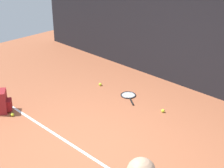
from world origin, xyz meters
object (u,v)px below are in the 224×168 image
object	(u,v)px
tennis_ball_by_fence	(100,84)
tennis_ball_mid_court	(12,115)
tennis_racket	(129,96)
backpack	(2,102)
tennis_ball_near_player	(163,111)

from	to	relation	value
tennis_ball_by_fence	tennis_ball_mid_court	distance (m)	2.09
tennis_racket	tennis_ball_mid_court	distance (m)	2.35
tennis_racket	tennis_ball_mid_court	bearing A→B (deg)	100.05
tennis_ball_mid_court	backpack	bearing A→B (deg)	-174.16
tennis_ball_mid_court	tennis_ball_by_fence	bearing A→B (deg)	84.53
tennis_racket	tennis_ball_by_fence	xyz separation A→B (m)	(-0.80, -0.06, 0.02)
tennis_racket	tennis_ball_mid_court	size ratio (longest dim) A/B	9.14
tennis_ball_near_player	tennis_ball_by_fence	distance (m)	1.72
tennis_ball_by_fence	tennis_ball_mid_court	size ratio (longest dim) A/B	1.00
backpack	tennis_ball_by_fence	distance (m)	2.16
tennis_racket	backpack	size ratio (longest dim) A/B	1.37
tennis_ball_near_player	backpack	bearing A→B (deg)	-135.99
tennis_ball_by_fence	tennis_ball_mid_court	world-z (taller)	same
tennis_racket	tennis_ball_near_player	size ratio (longest dim) A/B	9.14
backpack	tennis_ball_by_fence	size ratio (longest dim) A/B	6.67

